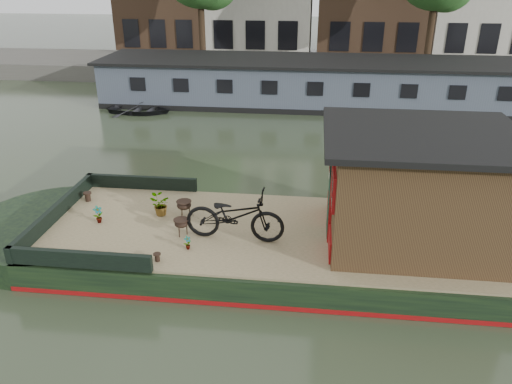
# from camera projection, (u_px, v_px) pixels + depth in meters

# --- Properties ---
(ground) EXTENTS (120.00, 120.00, 0.00)m
(ground) POSITION_uv_depth(u_px,v_px,m) (308.00, 258.00, 11.40)
(ground) COLOR #2D3924
(ground) RESTS_ON ground
(houseboat_hull) EXTENTS (14.01, 4.02, 0.60)m
(houseboat_hull) POSITION_uv_depth(u_px,v_px,m) (250.00, 244.00, 11.43)
(houseboat_hull) COLOR black
(houseboat_hull) RESTS_ON ground
(houseboat_deck) EXTENTS (11.80, 3.80, 0.05)m
(houseboat_deck) POSITION_uv_depth(u_px,v_px,m) (309.00, 234.00, 11.14)
(houseboat_deck) COLOR #A08862
(houseboat_deck) RESTS_ON houseboat_hull
(bow_bulwark) EXTENTS (3.00, 4.00, 0.35)m
(bow_bulwark) POSITION_uv_depth(u_px,v_px,m) (91.00, 214.00, 11.60)
(bow_bulwark) COLOR black
(bow_bulwark) RESTS_ON houseboat_deck
(cabin) EXTENTS (4.00, 3.50, 2.42)m
(cabin) POSITION_uv_depth(u_px,v_px,m) (417.00, 187.00, 10.39)
(cabin) COLOR black
(cabin) RESTS_ON houseboat_deck
(bicycle) EXTENTS (2.18, 0.86, 1.13)m
(bicycle) POSITION_uv_depth(u_px,v_px,m) (235.00, 216.00, 10.66)
(bicycle) COLOR black
(bicycle) RESTS_ON houseboat_deck
(potted_plant_a) EXTENTS (0.26, 0.27, 0.42)m
(potted_plant_a) POSITION_uv_depth(u_px,v_px,m) (98.00, 215.00, 11.49)
(potted_plant_a) COLOR brown
(potted_plant_a) RESTS_ON houseboat_deck
(potted_plant_c) EXTENTS (0.51, 0.46, 0.52)m
(potted_plant_c) POSITION_uv_depth(u_px,v_px,m) (160.00, 205.00, 11.82)
(potted_plant_c) COLOR #B06E33
(potted_plant_c) RESTS_ON houseboat_deck
(potted_plant_e) EXTENTS (0.19, 0.20, 0.31)m
(potted_plant_e) POSITION_uv_depth(u_px,v_px,m) (188.00, 243.00, 10.42)
(potted_plant_e) COLOR maroon
(potted_plant_e) RESTS_ON houseboat_deck
(brazier_front) EXTENTS (0.47, 0.47, 0.38)m
(brazier_front) POSITION_uv_depth(u_px,v_px,m) (182.00, 227.00, 10.97)
(brazier_front) COLOR black
(brazier_front) RESTS_ON houseboat_deck
(brazier_rear) EXTENTS (0.49, 0.49, 0.41)m
(brazier_rear) POSITION_uv_depth(u_px,v_px,m) (184.00, 209.00, 11.77)
(brazier_rear) COLOR black
(brazier_rear) RESTS_ON houseboat_deck
(bollard_port) EXTENTS (0.20, 0.20, 0.23)m
(bollard_port) POSITION_uv_depth(u_px,v_px,m) (88.00, 197.00, 12.59)
(bollard_port) COLOR black
(bollard_port) RESTS_ON houseboat_deck
(bollard_stbd) EXTENTS (0.15, 0.15, 0.17)m
(bollard_stbd) POSITION_uv_depth(u_px,v_px,m) (157.00, 257.00, 10.03)
(bollard_stbd) COLOR black
(bollard_stbd) RESTS_ON houseboat_deck
(dinghy) EXTENTS (2.89, 2.12, 0.58)m
(dinghy) POSITION_uv_depth(u_px,v_px,m) (140.00, 107.00, 22.51)
(dinghy) COLOR black
(dinghy) RESTS_ON ground
(far_houseboat) EXTENTS (20.40, 4.40, 2.11)m
(far_houseboat) POSITION_uv_depth(u_px,v_px,m) (315.00, 84.00, 23.66)
(far_houseboat) COLOR #424A58
(far_houseboat) RESTS_ON ground
(quay) EXTENTS (60.00, 6.00, 0.90)m
(quay) POSITION_uv_depth(u_px,v_px,m) (316.00, 69.00, 29.75)
(quay) COLOR #47443F
(quay) RESTS_ON ground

